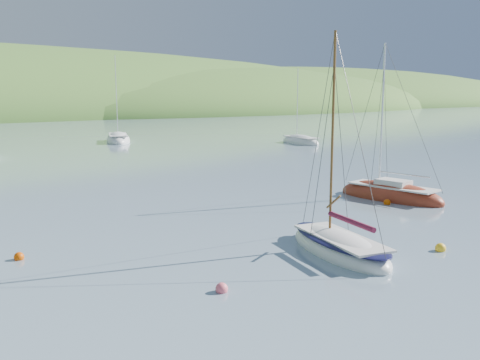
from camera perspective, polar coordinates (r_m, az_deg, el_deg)
ground at (r=23.36m, az=12.32°, el=-8.73°), size 700.00×700.00×0.00m
daysailer_white at (r=24.72m, az=10.55°, el=-7.09°), size 3.94×7.24×10.55m
sloop_red at (r=37.56m, az=15.77°, el=-1.64°), size 3.75×7.91×11.24m
distant_sloop_b at (r=79.07m, az=-12.85°, el=4.14°), size 6.41×9.95×13.39m
distant_sloop_d at (r=75.22m, az=6.47°, el=4.03°), size 3.81×8.20×11.27m
mooring_buoys at (r=25.60m, az=6.52°, el=-6.67°), size 22.61×10.21×0.48m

